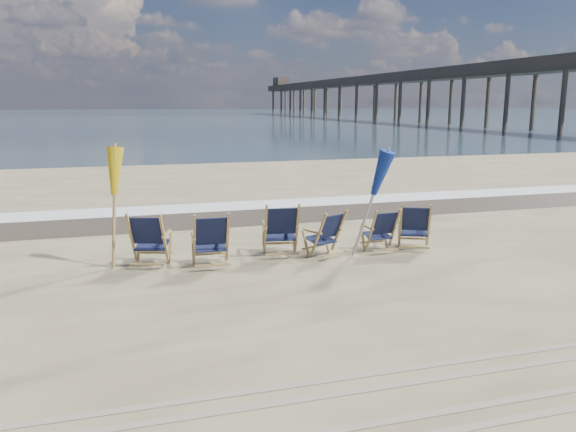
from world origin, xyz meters
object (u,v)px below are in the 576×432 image
object	(u,v)px
beach_chair_4	(395,230)
beach_chair_5	(429,227)
beach_chair_1	(228,240)
beach_chair_2	(297,230)
umbrella_yellow	(112,178)
beach_chair_0	(164,240)
beach_chair_3	(339,232)
umbrella_blue	(369,175)
fishing_pier	(392,91)

from	to	relation	value
beach_chair_4	beach_chair_5	world-z (taller)	beach_chair_5
beach_chair_1	beach_chair_2	distance (m)	1.46
beach_chair_2	umbrella_yellow	distance (m)	3.52
beach_chair_0	beach_chair_3	distance (m)	3.31
beach_chair_4	beach_chair_5	size ratio (longest dim) A/B	0.92
beach_chair_1	beach_chair_3	bearing A→B (deg)	-172.41
umbrella_yellow	umbrella_blue	world-z (taller)	umbrella_yellow
beach_chair_0	beach_chair_3	bearing A→B (deg)	-164.03
umbrella_blue	beach_chair_0	bearing A→B (deg)	174.46
beach_chair_0	umbrella_yellow	bearing A→B (deg)	-6.58
beach_chair_1	beach_chair_5	distance (m)	4.05
beach_chair_1	fishing_pier	bearing A→B (deg)	-116.29
fishing_pier	beach_chair_3	bearing A→B (deg)	-117.28
umbrella_yellow	beach_chair_1	bearing A→B (deg)	-19.93
beach_chair_2	beach_chair_4	world-z (taller)	beach_chair_2
beach_chair_3	fishing_pier	xyz separation A→B (m)	(36.90, 71.55, 4.18)
beach_chair_4	beach_chair_5	distance (m)	0.69
beach_chair_5	beach_chair_0	bearing A→B (deg)	20.88
beach_chair_3	umbrella_blue	world-z (taller)	umbrella_blue
beach_chair_1	beach_chair_3	size ratio (longest dim) A/B	1.12
beach_chair_0	beach_chair_4	size ratio (longest dim) A/B	1.14
beach_chair_0	fishing_pier	size ratio (longest dim) A/B	0.01
beach_chair_1	beach_chair_5	bearing A→B (deg)	-177.60
beach_chair_0	beach_chair_1	bearing A→B (deg)	-178.31
beach_chair_4	beach_chair_0	bearing A→B (deg)	-4.83
beach_chair_4	umbrella_blue	xyz separation A→B (m)	(-0.67, -0.20, 1.15)
beach_chair_2	fishing_pier	bearing A→B (deg)	-109.64
beach_chair_0	beach_chair_4	distance (m)	4.47
beach_chair_2	beach_chair_4	distance (m)	1.97
beach_chair_3	beach_chair_5	bearing A→B (deg)	151.62
beach_chair_0	umbrella_blue	bearing A→B (deg)	-167.59
beach_chair_3	beach_chair_1	bearing A→B (deg)	-16.94
beach_chair_4	umbrella_yellow	bearing A→B (deg)	-8.57
beach_chair_1	beach_chair_3	distance (m)	2.22
umbrella_yellow	fishing_pier	bearing A→B (deg)	60.00
beach_chair_3	umbrella_yellow	xyz separation A→B (m)	(-4.13, 0.49, 1.15)
beach_chair_2	beach_chair_5	size ratio (longest dim) A/B	1.09
beach_chair_0	fishing_pier	bearing A→B (deg)	-101.42
beach_chair_4	umbrella_yellow	xyz separation A→B (m)	(-5.29, 0.54, 1.17)
beach_chair_0	beach_chair_3	xyz separation A→B (m)	(3.31, -0.11, -0.05)
beach_chair_4	beach_chair_5	xyz separation A→B (m)	(0.68, -0.15, 0.04)
beach_chair_1	umbrella_blue	size ratio (longest dim) A/B	0.49
beach_chair_1	umbrella_yellow	size ratio (longest dim) A/B	0.49
beach_chair_0	beach_chair_2	xyz separation A→B (m)	(2.50, 0.03, 0.02)
umbrella_blue	beach_chair_1	bearing A→B (deg)	178.97
beach_chair_4	fishing_pier	xyz separation A→B (m)	(35.74, 71.60, 4.20)
beach_chair_1	fishing_pier	xyz separation A→B (m)	(39.11, 71.76, 4.13)
beach_chair_2	fishing_pier	distance (m)	80.85
umbrella_yellow	beach_chair_5	bearing A→B (deg)	-6.59
fishing_pier	beach_chair_2	bearing A→B (deg)	-117.83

